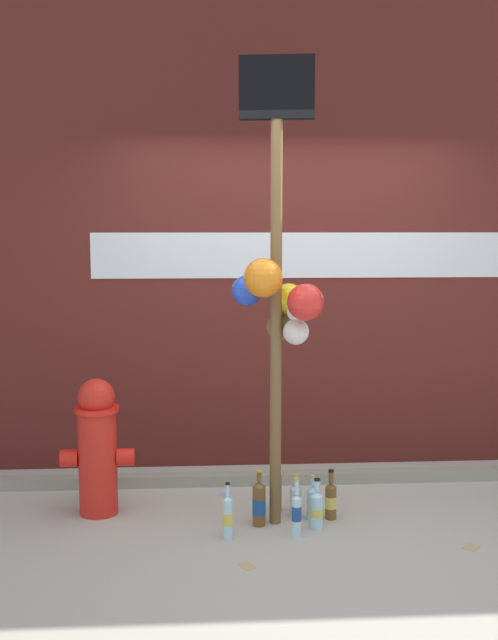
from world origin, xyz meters
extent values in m
plane|color=#ADA899|center=(0.00, 0.00, 0.00)|extent=(14.00, 14.00, 0.00)
cube|color=#561E19|center=(0.00, 1.50, 1.87)|extent=(10.00, 0.20, 3.74)
cube|color=silver|center=(0.33, 1.40, 1.62)|extent=(3.58, 0.01, 0.34)
cube|color=gray|center=(0.00, 0.97, 0.04)|extent=(8.00, 0.12, 0.08)
cylinder|color=brown|center=(-0.20, 0.24, 1.36)|extent=(0.07, 0.07, 2.73)
cube|color=black|center=(-0.20, 0.24, 2.63)|extent=(0.45, 0.14, 0.36)
sphere|color=red|center=(-0.04, 0.10, 1.39)|extent=(0.22, 0.22, 0.22)
sphere|color=yellow|center=(-0.12, 0.30, 1.39)|extent=(0.19, 0.19, 0.19)
sphere|color=blue|center=(-0.37, 0.36, 1.44)|extent=(0.19, 0.19, 0.19)
sphere|color=orange|center=(-0.29, 0.13, 1.53)|extent=(0.23, 0.23, 0.23)
sphere|color=brown|center=(-0.16, 0.36, 1.21)|extent=(0.17, 0.17, 0.17)
sphere|color=brown|center=(-0.16, 0.36, 1.34)|extent=(0.12, 0.12, 0.12)
sphere|color=brown|center=(-0.20, 0.36, 1.38)|extent=(0.05, 0.05, 0.05)
sphere|color=brown|center=(-0.12, 0.36, 1.38)|extent=(0.05, 0.05, 0.05)
sphere|color=brown|center=(-0.16, 0.31, 1.34)|extent=(0.04, 0.04, 0.04)
sphere|color=silver|center=(-0.08, 0.19, 1.20)|extent=(0.16, 0.16, 0.16)
sphere|color=silver|center=(-0.08, 0.19, 1.32)|extent=(0.11, 0.11, 0.11)
sphere|color=silver|center=(-0.12, 0.19, 1.36)|extent=(0.05, 0.05, 0.05)
sphere|color=silver|center=(-0.05, 0.19, 1.36)|extent=(0.05, 0.05, 0.05)
sphere|color=#9D9992|center=(-0.08, 0.15, 1.32)|extent=(0.04, 0.04, 0.04)
cylinder|color=red|center=(-1.31, 0.47, 0.33)|extent=(0.24, 0.24, 0.67)
cylinder|color=red|center=(-1.31, 0.47, 0.68)|extent=(0.28, 0.28, 0.03)
sphere|color=red|center=(-1.31, 0.47, 0.76)|extent=(0.23, 0.23, 0.23)
cylinder|color=red|center=(-1.49, 0.47, 0.37)|extent=(0.11, 0.11, 0.11)
cylinder|color=red|center=(-1.14, 0.47, 0.37)|extent=(0.11, 0.11, 0.11)
cylinder|color=#93CCE0|center=(0.04, 0.28, 0.09)|extent=(0.08, 0.08, 0.18)
cone|color=#93CCE0|center=(0.04, 0.28, 0.20)|extent=(0.08, 0.08, 0.03)
cylinder|color=#93CCE0|center=(0.04, 0.28, 0.24)|extent=(0.03, 0.03, 0.06)
cylinder|color=gold|center=(0.04, 0.28, 0.28)|extent=(0.03, 0.03, 0.01)
cylinder|color=brown|center=(-0.30, 0.20, 0.12)|extent=(0.08, 0.08, 0.25)
cone|color=brown|center=(-0.30, 0.20, 0.26)|extent=(0.08, 0.08, 0.03)
cylinder|color=brown|center=(-0.30, 0.20, 0.31)|extent=(0.03, 0.03, 0.06)
cylinder|color=#1E478C|center=(-0.30, 0.20, 0.12)|extent=(0.08, 0.08, 0.10)
cylinder|color=gold|center=(-0.30, 0.20, 0.35)|extent=(0.03, 0.03, 0.01)
cylinder|color=brown|center=(-0.17, 0.43, 0.12)|extent=(0.06, 0.06, 0.24)
cone|color=brown|center=(-0.17, 0.43, 0.25)|extent=(0.06, 0.06, 0.03)
cylinder|color=brown|center=(-0.17, 0.43, 0.29)|extent=(0.03, 0.03, 0.05)
cylinder|color=black|center=(-0.17, 0.43, 0.32)|extent=(0.03, 0.03, 0.01)
cylinder|color=#B2DBEA|center=(-0.50, 0.01, 0.12)|extent=(0.06, 0.06, 0.24)
cone|color=#B2DBEA|center=(-0.50, 0.01, 0.25)|extent=(0.06, 0.06, 0.02)
cylinder|color=#B2DBEA|center=(-0.50, 0.01, 0.30)|extent=(0.02, 0.02, 0.07)
cylinder|color=#D8C64C|center=(-0.50, 0.01, 0.12)|extent=(0.06, 0.06, 0.07)
cylinder|color=black|center=(-0.50, 0.01, 0.34)|extent=(0.03, 0.03, 0.01)
cylinder|color=silver|center=(-0.06, 0.33, 0.09)|extent=(0.07, 0.07, 0.18)
cone|color=silver|center=(-0.06, 0.33, 0.20)|extent=(0.07, 0.07, 0.03)
cylinder|color=silver|center=(-0.06, 0.33, 0.24)|extent=(0.03, 0.03, 0.05)
cylinder|color=silver|center=(-0.06, 0.33, 0.10)|extent=(0.07, 0.07, 0.05)
cylinder|color=gold|center=(-0.06, 0.33, 0.27)|extent=(0.04, 0.04, 0.01)
cylinder|color=brown|center=(0.15, 0.28, 0.10)|extent=(0.07, 0.07, 0.20)
cone|color=brown|center=(0.15, 0.28, 0.22)|extent=(0.07, 0.07, 0.03)
cylinder|color=brown|center=(0.15, 0.28, 0.27)|extent=(0.03, 0.03, 0.07)
cylinder|color=#D8C64C|center=(0.15, 0.28, 0.11)|extent=(0.07, 0.07, 0.08)
cylinder|color=black|center=(0.15, 0.28, 0.31)|extent=(0.04, 0.04, 0.01)
cylinder|color=#B2DBEA|center=(0.04, 0.14, 0.10)|extent=(0.08, 0.08, 0.20)
cone|color=#B2DBEA|center=(0.04, 0.14, 0.22)|extent=(0.08, 0.08, 0.03)
cylinder|color=#B2DBEA|center=(0.04, 0.14, 0.27)|extent=(0.03, 0.03, 0.07)
cylinder|color=#D8C64C|center=(0.04, 0.14, 0.10)|extent=(0.08, 0.08, 0.05)
cylinder|color=black|center=(0.04, 0.14, 0.31)|extent=(0.04, 0.04, 0.01)
cylinder|color=#B2DBEA|center=(-0.09, 0.03, 0.11)|extent=(0.06, 0.06, 0.23)
cone|color=#B2DBEA|center=(-0.09, 0.03, 0.24)|extent=(0.06, 0.06, 0.02)
cylinder|color=#B2DBEA|center=(-0.09, 0.03, 0.29)|extent=(0.02, 0.02, 0.08)
cylinder|color=#1E478C|center=(-0.09, 0.03, 0.14)|extent=(0.06, 0.06, 0.09)
cylinder|color=gold|center=(-0.09, 0.03, 0.34)|extent=(0.03, 0.03, 0.01)
cube|color=tan|center=(0.88, -0.21, 0.00)|extent=(0.12, 0.12, 0.01)
cube|color=#8C99B2|center=(-0.50, 0.76, 0.00)|extent=(0.09, 0.08, 0.01)
cube|color=tan|center=(-0.41, -0.36, 0.00)|extent=(0.11, 0.12, 0.01)
camera|label=1|loc=(-0.65, -4.30, 1.83)|focal=42.85mm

